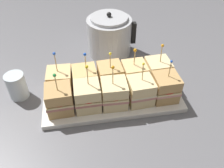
{
  "coord_description": "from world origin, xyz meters",
  "views": [
    {
      "loc": [
        -0.1,
        -0.61,
        0.62
      ],
      "look_at": [
        0.0,
        0.0,
        0.07
      ],
      "focal_mm": 38.0,
      "sensor_mm": 36.0,
      "label": 1
    }
  ],
  "objects_px": {
    "sandwich_front_far_left": "(59,99)",
    "sandwich_back_right": "(134,75)",
    "sandwich_front_center": "(114,94)",
    "sandwich_back_left": "(85,79)",
    "sandwich_back_far_left": "(60,82)",
    "sandwich_front_right": "(140,91)",
    "sandwich_back_center": "(110,77)",
    "sandwich_back_far_right": "(157,72)",
    "serving_platter": "(112,96)",
    "sandwich_front_far_right": "(165,87)",
    "sandwich_front_left": "(87,96)",
    "drinking_glass": "(17,86)",
    "kettle_steel": "(109,36)"
  },
  "relations": [
    {
      "from": "sandwich_front_left",
      "to": "sandwich_front_center",
      "type": "distance_m",
      "value": 0.09
    },
    {
      "from": "sandwich_front_right",
      "to": "sandwich_back_far_right",
      "type": "height_order",
      "value": "sandwich_back_far_right"
    },
    {
      "from": "sandwich_back_center",
      "to": "sandwich_back_far_right",
      "type": "distance_m",
      "value": 0.18
    },
    {
      "from": "sandwich_front_far_right",
      "to": "sandwich_back_far_right",
      "type": "xyz_separation_m",
      "value": [
        -0.0,
        0.09,
        0.0
      ]
    },
    {
      "from": "sandwich_front_far_left",
      "to": "drinking_glass",
      "type": "xyz_separation_m",
      "value": [
        -0.15,
        0.11,
        -0.02
      ]
    },
    {
      "from": "sandwich_front_right",
      "to": "sandwich_back_right",
      "type": "height_order",
      "value": "same"
    },
    {
      "from": "sandwich_front_left",
      "to": "sandwich_back_far_left",
      "type": "height_order",
      "value": "same"
    },
    {
      "from": "drinking_glass",
      "to": "kettle_steel",
      "type": "bearing_deg",
      "value": 32.41
    },
    {
      "from": "sandwich_front_center",
      "to": "sandwich_back_far_left",
      "type": "height_order",
      "value": "sandwich_back_far_left"
    },
    {
      "from": "sandwich_front_center",
      "to": "sandwich_back_left",
      "type": "distance_m",
      "value": 0.13
    },
    {
      "from": "serving_platter",
      "to": "sandwich_front_far_left",
      "type": "bearing_deg",
      "value": -166.13
    },
    {
      "from": "kettle_steel",
      "to": "sandwich_back_center",
      "type": "bearing_deg",
      "value": -98.2
    },
    {
      "from": "sandwich_front_right",
      "to": "sandwich_back_far_left",
      "type": "relative_size",
      "value": 0.93
    },
    {
      "from": "sandwich_front_right",
      "to": "sandwich_back_center",
      "type": "xyz_separation_m",
      "value": [
        -0.09,
        0.09,
        0.0
      ]
    },
    {
      "from": "sandwich_back_far_right",
      "to": "sandwich_front_center",
      "type": "bearing_deg",
      "value": -153.14
    },
    {
      "from": "sandwich_front_far_right",
      "to": "kettle_steel",
      "type": "distance_m",
      "value": 0.37
    },
    {
      "from": "sandwich_back_far_right",
      "to": "drinking_glass",
      "type": "xyz_separation_m",
      "value": [
        -0.51,
        0.02,
        -0.02
      ]
    },
    {
      "from": "sandwich_back_far_right",
      "to": "serving_platter",
      "type": "bearing_deg",
      "value": -166.12
    },
    {
      "from": "serving_platter",
      "to": "sandwich_back_center",
      "type": "distance_m",
      "value": 0.07
    },
    {
      "from": "serving_platter",
      "to": "sandwich_back_left",
      "type": "xyz_separation_m",
      "value": [
        -0.09,
        0.05,
        0.05
      ]
    },
    {
      "from": "sandwich_front_left",
      "to": "sandwich_front_far_right",
      "type": "height_order",
      "value": "sandwich_front_left"
    },
    {
      "from": "sandwich_back_far_right",
      "to": "drinking_glass",
      "type": "relative_size",
      "value": 1.7
    },
    {
      "from": "sandwich_back_center",
      "to": "kettle_steel",
      "type": "xyz_separation_m",
      "value": [
        0.04,
        0.26,
        0.02
      ]
    },
    {
      "from": "sandwich_back_right",
      "to": "sandwich_back_far_right",
      "type": "bearing_deg",
      "value": 0.34
    },
    {
      "from": "sandwich_front_far_right",
      "to": "drinking_glass",
      "type": "xyz_separation_m",
      "value": [
        -0.51,
        0.11,
        -0.02
      ]
    },
    {
      "from": "drinking_glass",
      "to": "sandwich_front_center",
      "type": "bearing_deg",
      "value": -18.58
    },
    {
      "from": "sandwich_back_right",
      "to": "sandwich_back_far_right",
      "type": "distance_m",
      "value": 0.09
    },
    {
      "from": "serving_platter",
      "to": "sandwich_back_far_left",
      "type": "distance_m",
      "value": 0.19
    },
    {
      "from": "sandwich_front_center",
      "to": "kettle_steel",
      "type": "distance_m",
      "value": 0.35
    },
    {
      "from": "sandwich_front_far_right",
      "to": "sandwich_back_far_right",
      "type": "distance_m",
      "value": 0.09
    },
    {
      "from": "serving_platter",
      "to": "sandwich_front_far_right",
      "type": "relative_size",
      "value": 3.07
    },
    {
      "from": "sandwich_back_far_left",
      "to": "sandwich_back_far_right",
      "type": "relative_size",
      "value": 1.02
    },
    {
      "from": "sandwich_front_far_right",
      "to": "sandwich_back_far_left",
      "type": "xyz_separation_m",
      "value": [
        -0.36,
        0.09,
        0.0
      ]
    },
    {
      "from": "sandwich_front_center",
      "to": "sandwich_front_left",
      "type": "bearing_deg",
      "value": 178.48
    },
    {
      "from": "sandwich_back_far_left",
      "to": "sandwich_front_left",
      "type": "bearing_deg",
      "value": -44.5
    },
    {
      "from": "sandwich_front_far_left",
      "to": "sandwich_back_right",
      "type": "relative_size",
      "value": 1.0
    },
    {
      "from": "serving_platter",
      "to": "sandwich_back_far_right",
      "type": "xyz_separation_m",
      "value": [
        0.18,
        0.04,
        0.06
      ]
    },
    {
      "from": "sandwich_back_far_left",
      "to": "drinking_glass",
      "type": "xyz_separation_m",
      "value": [
        -0.16,
        0.02,
        -0.02
      ]
    },
    {
      "from": "sandwich_back_left",
      "to": "sandwich_front_far_left",
      "type": "bearing_deg",
      "value": -134.86
    },
    {
      "from": "sandwich_front_far_right",
      "to": "sandwich_front_center",
      "type": "bearing_deg",
      "value": -179.11
    },
    {
      "from": "sandwich_front_far_left",
      "to": "drinking_glass",
      "type": "distance_m",
      "value": 0.19
    },
    {
      "from": "serving_platter",
      "to": "sandwich_back_right",
      "type": "height_order",
      "value": "sandwich_back_right"
    },
    {
      "from": "sandwich_front_right",
      "to": "sandwich_back_right",
      "type": "xyz_separation_m",
      "value": [
        -0.0,
        0.09,
        0.0
      ]
    },
    {
      "from": "sandwich_back_center",
      "to": "sandwich_front_right",
      "type": "bearing_deg",
      "value": -44.73
    },
    {
      "from": "sandwich_front_left",
      "to": "sandwich_front_center",
      "type": "bearing_deg",
      "value": -1.52
    },
    {
      "from": "sandwich_front_left",
      "to": "sandwich_front_far_right",
      "type": "distance_m",
      "value": 0.27
    },
    {
      "from": "serving_platter",
      "to": "sandwich_front_left",
      "type": "bearing_deg",
      "value": -153.66
    },
    {
      "from": "sandwich_back_far_left",
      "to": "kettle_steel",
      "type": "bearing_deg",
      "value": 49.97
    },
    {
      "from": "sandwich_front_right",
      "to": "sandwich_front_far_right",
      "type": "xyz_separation_m",
      "value": [
        0.09,
        0.0,
        0.0
      ]
    },
    {
      "from": "serving_platter",
      "to": "sandwich_back_far_left",
      "type": "bearing_deg",
      "value": 166.34
    }
  ]
}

